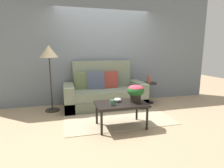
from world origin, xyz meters
TOP-DOWN VIEW (x-y plane):
  - ground_plane at (0.00, 0.00)m, footprint 14.00×14.00m
  - wall_back at (0.00, 1.13)m, footprint 6.40×0.12m
  - area_rug at (0.00, 0.01)m, footprint 2.24×1.80m
  - couch at (-0.10, 0.65)m, footprint 2.02×0.90m
  - coffee_table at (-0.07, -0.70)m, footprint 0.94×0.58m
  - side_table at (1.15, 0.64)m, footprint 0.43×0.43m
  - floor_lamp at (-1.38, 0.60)m, footprint 0.41×0.41m
  - potted_plant at (0.21, -0.72)m, footprint 0.32×0.32m
  - coffee_mug at (-0.26, -0.80)m, footprint 0.13×0.09m
  - snack_bowl at (-0.11, -0.61)m, footprint 0.14×0.14m
  - table_vase at (1.14, 0.62)m, footprint 0.13×0.13m

SIDE VIEW (x-z plane):
  - ground_plane at x=0.00m, z-range 0.00..0.00m
  - area_rug at x=0.00m, z-range 0.00..0.01m
  - couch at x=-0.10m, z-range -0.23..0.93m
  - side_table at x=1.15m, z-range 0.11..0.68m
  - coffee_table at x=-0.07m, z-range 0.19..0.66m
  - snack_bowl at x=-0.11m, z-range 0.47..0.55m
  - coffee_mug at x=-0.26m, z-range 0.47..0.57m
  - table_vase at x=1.14m, z-range 0.55..0.77m
  - potted_plant at x=0.21m, z-range 0.51..0.84m
  - floor_lamp at x=-1.38m, z-range 0.53..2.08m
  - wall_back at x=0.00m, z-range 0.00..3.00m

